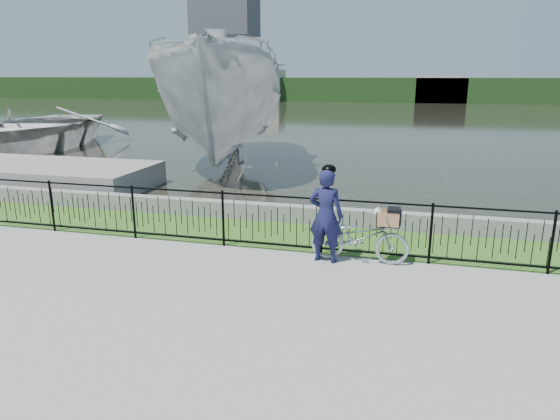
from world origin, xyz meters
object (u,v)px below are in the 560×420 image
(dock, at_px, (1,173))
(boat_far, at_px, (37,127))
(cyclist, at_px, (326,214))
(bicycle_rig, at_px, (360,237))
(boat_near, at_px, (227,103))

(dock, height_order, boat_far, boat_far)
(cyclist, height_order, boat_far, boat_far)
(bicycle_rig, relative_size, cyclist, 0.99)
(dock, relative_size, boat_near, 0.81)
(dock, bearing_deg, boat_far, 121.91)
(dock, height_order, boat_near, boat_near)
(dock, xyz_separation_m, bicycle_rig, (11.75, -4.10, 0.13))
(cyclist, distance_m, boat_far, 19.31)
(boat_far, bearing_deg, boat_near, -11.03)
(dock, distance_m, cyclist, 11.91)
(dock, xyz_separation_m, boat_near, (5.80, 5.17, 1.99))
(dock, height_order, bicycle_rig, bicycle_rig)
(bicycle_rig, bearing_deg, boat_near, 122.71)
(boat_near, bearing_deg, boat_far, 168.97)
(cyclist, relative_size, boat_near, 0.15)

